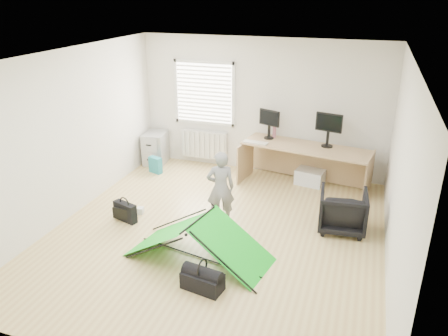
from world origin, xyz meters
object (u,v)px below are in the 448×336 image
(kite, at_px, (198,239))
(laptop_bag, at_px, (125,212))
(monitor_right, at_px, (328,134))
(duffel_bag, at_px, (203,281))
(desk, at_px, (305,167))
(thermos, at_px, (274,131))
(person, at_px, (221,188))
(monitor_left, at_px, (269,128))
(filing_cabinet, at_px, (156,148))
(storage_crate, at_px, (310,177))
(office_chair, at_px, (343,211))

(kite, bearing_deg, laptop_bag, 168.88)
(monitor_right, bearing_deg, duffel_bag, -93.51)
(desk, relative_size, duffel_bag, 4.53)
(monitor_right, xyz_separation_m, thermos, (-1.05, 0.21, -0.11))
(person, xyz_separation_m, duffel_bag, (0.34, -1.69, -0.50))
(monitor_left, height_order, person, monitor_left)
(filing_cabinet, relative_size, duffel_bag, 1.30)
(thermos, bearing_deg, storage_crate, -14.53)
(filing_cabinet, bearing_deg, monitor_left, -6.75)
(monitor_left, xyz_separation_m, monitor_right, (1.13, -0.12, 0.02))
(filing_cabinet, relative_size, office_chair, 0.94)
(duffel_bag, bearing_deg, kite, 125.15)
(monitor_right, bearing_deg, filing_cabinet, -168.20)
(monitor_right, height_order, laptop_bag, monitor_right)
(filing_cabinet, distance_m, storage_crate, 3.35)
(filing_cabinet, distance_m, laptop_bag, 2.59)
(storage_crate, xyz_separation_m, duffel_bag, (-0.82, -3.67, -0.03))
(monitor_left, height_order, monitor_right, monitor_right)
(filing_cabinet, distance_m, duffel_bag, 4.51)
(desk, relative_size, filing_cabinet, 3.48)
(person, bearing_deg, storage_crate, -145.00)
(thermos, relative_size, person, 0.20)
(monitor_left, relative_size, monitor_right, 0.90)
(thermos, distance_m, person, 2.24)
(storage_crate, distance_m, duffel_bag, 3.76)
(filing_cabinet, xyz_separation_m, laptop_bag, (0.69, -2.49, -0.18))
(monitor_right, xyz_separation_m, office_chair, (0.45, -1.57, -0.71))
(person, relative_size, kite, 0.62)
(office_chair, bearing_deg, laptop_bag, 9.05)
(duffel_bag, bearing_deg, laptop_bag, 155.34)
(thermos, relative_size, kite, 0.13)
(person, xyz_separation_m, kite, (0.04, -1.06, -0.31))
(duffel_bag, bearing_deg, office_chair, 63.13)
(desk, height_order, person, person)
(monitor_right, distance_m, kite, 3.41)
(filing_cabinet, bearing_deg, laptop_bag, -82.23)
(kite, relative_size, laptop_bag, 4.65)
(thermos, bearing_deg, monitor_left, -132.27)
(thermos, bearing_deg, laptop_bag, -125.51)
(desk, distance_m, filing_cabinet, 3.25)
(office_chair, bearing_deg, monitor_right, -78.75)
(desk, bearing_deg, kite, -100.10)
(thermos, xyz_separation_m, laptop_bag, (-1.87, -2.62, -0.78))
(kite, relative_size, storage_crate, 3.76)
(thermos, distance_m, storage_crate, 1.13)
(monitor_right, relative_size, kite, 0.25)
(office_chair, height_order, person, person)
(desk, xyz_separation_m, office_chair, (0.82, -1.44, -0.07))
(kite, bearing_deg, storage_crate, 80.63)
(desk, relative_size, office_chair, 3.27)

